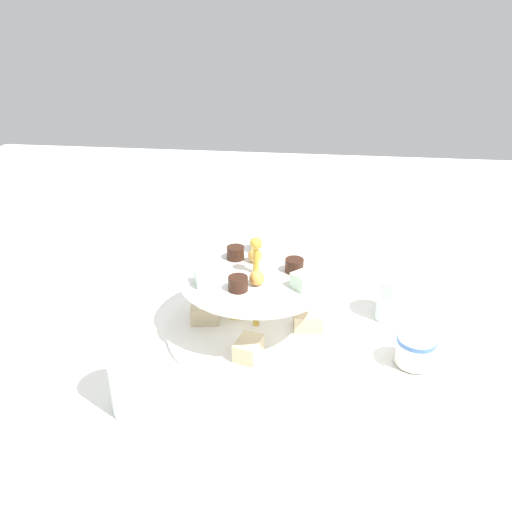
{
  "coord_description": "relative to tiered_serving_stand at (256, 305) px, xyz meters",
  "views": [
    {
      "loc": [
        -0.09,
        0.7,
        0.49
      ],
      "look_at": [
        0.0,
        0.0,
        0.14
      ],
      "focal_mm": 35.03,
      "sensor_mm": 36.0,
      "label": 1
    }
  ],
  "objects": [
    {
      "name": "tiered_serving_stand",
      "position": [
        0.0,
        0.0,
        0.0
      ],
      "size": [
        0.3,
        0.3,
        0.17
      ],
      "color": "white",
      "rests_on": "ground_plane"
    },
    {
      "name": "water_glass_tall_right",
      "position": [
        0.13,
        0.21,
        0.01
      ],
      "size": [
        0.07,
        0.07,
        0.12
      ],
      "primitive_type": "cylinder",
      "color": "silver",
      "rests_on": "ground_plane"
    },
    {
      "name": "butter_knife_right",
      "position": [
        -0.15,
        0.26,
        -0.05
      ],
      "size": [
        0.17,
        0.07,
        0.0
      ],
      "primitive_type": "cube",
      "rotation": [
        0.0,
        0.0,
        3.47
      ],
      "color": "silver",
      "rests_on": "ground_plane"
    },
    {
      "name": "butter_knife_left",
      "position": [
        0.27,
        -0.12,
        -0.05
      ],
      "size": [
        0.1,
        0.15,
        0.0
      ],
      "primitive_type": "cube",
      "rotation": [
        0.0,
        0.0,
        1.02
      ],
      "color": "silver",
      "rests_on": "ground_plane"
    },
    {
      "name": "teacup_with_saucer",
      "position": [
        -0.25,
        0.06,
        -0.03
      ],
      "size": [
        0.09,
        0.09,
        0.05
      ],
      "color": "white",
      "rests_on": "ground_plane"
    },
    {
      "name": "water_glass_short_left",
      "position": [
        -0.24,
        -0.07,
        -0.01
      ],
      "size": [
        0.06,
        0.06,
        0.08
      ],
      "primitive_type": "cylinder",
      "color": "silver",
      "rests_on": "ground_plane"
    },
    {
      "name": "ground_plane",
      "position": [
        -0.0,
        0.0,
        -0.05
      ],
      "size": [
        2.4,
        2.4,
        0.0
      ],
      "primitive_type": "plane",
      "color": "white"
    }
  ]
}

